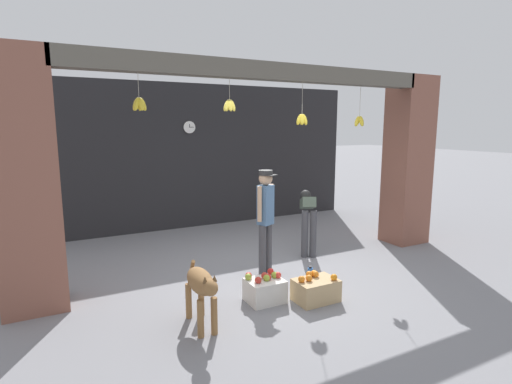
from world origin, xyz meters
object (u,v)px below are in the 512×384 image
dog (201,286)px  fruit_crate_oranges (316,289)px  worker_stooping (308,214)px  wall_clock (189,127)px  fruit_crate_apples (265,289)px  water_bottle (310,275)px  shopkeeper (265,215)px

dog → fruit_crate_oranges: 1.53m
worker_stooping → wall_clock: (-1.19, 2.64, 1.45)m
fruit_crate_oranges → fruit_crate_apples: fruit_crate_apples is taller
dog → fruit_crate_oranges: dog is taller
worker_stooping → fruit_crate_apples: 2.14m
worker_stooping → water_bottle: worker_stooping is taller
dog → worker_stooping: size_ratio=0.86×
wall_clock → worker_stooping: bearing=-65.7°
water_bottle → shopkeeper: bearing=123.9°
shopkeeper → wall_clock: bearing=-113.5°
worker_stooping → wall_clock: bearing=142.8°
dog → fruit_crate_apples: dog is taller
fruit_crate_oranges → wall_clock: wall_clock is taller
dog → worker_stooping: bearing=125.7°
water_bottle → dog: bearing=-165.0°
dog → wall_clock: wall_clock is taller
shopkeeper → worker_stooping: bearing=-178.6°
worker_stooping → wall_clock: 3.24m
dog → shopkeeper: (1.37, 1.06, 0.42)m
fruit_crate_apples → wall_clock: bearing=84.5°
fruit_crate_apples → worker_stooping: bearing=40.6°
wall_clock → water_bottle: bearing=-83.1°
dog → shopkeeper: size_ratio=0.57×
shopkeeper → fruit_crate_oranges: shopkeeper is taller
worker_stooping → fruit_crate_oranges: 1.98m
dog → fruit_crate_oranges: bearing=92.1°
shopkeeper → fruit_crate_oranges: 1.32m
dog → wall_clock: size_ratio=3.35×
fruit_crate_oranges → wall_clock: size_ratio=2.00×
worker_stooping → dog: bearing=-118.7°
shopkeeper → worker_stooping: shopkeeper is taller
worker_stooping → wall_clock: size_ratio=3.89×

